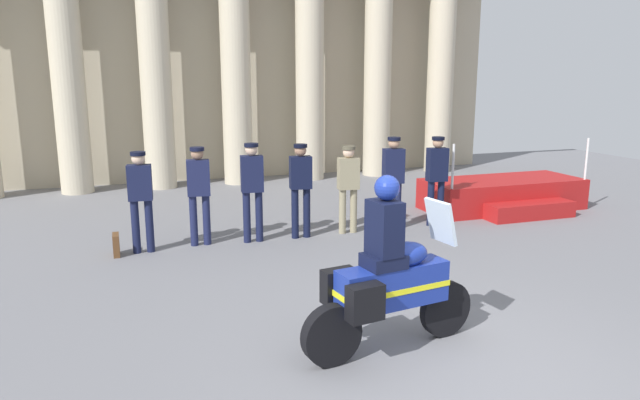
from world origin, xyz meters
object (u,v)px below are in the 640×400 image
officer_in_row_0 (140,194)px  officer_in_row_1 (199,188)px  briefcase_on_ground (116,245)px  officer_in_row_3 (301,183)px  reviewing_stand (504,195)px  officer_in_row_2 (252,184)px  officer_in_row_4 (348,182)px  officer_in_row_6 (437,174)px  officer_in_row_5 (393,176)px  motorcycle_with_rider (387,280)px

officer_in_row_0 → officer_in_row_1: 0.96m
briefcase_on_ground → officer_in_row_3: bearing=0.9°
reviewing_stand → officer_in_row_2: size_ratio=2.00×
officer_in_row_4 → officer_in_row_6: 1.82m
officer_in_row_5 → briefcase_on_ground: 5.03m
officer_in_row_6 → officer_in_row_3: bearing=6.0°
officer_in_row_3 → officer_in_row_4: 0.92m
officer_in_row_1 → motorcycle_with_rider: size_ratio=0.81×
reviewing_stand → officer_in_row_6: size_ratio=2.01×
officer_in_row_4 → officer_in_row_5: officer_in_row_5 is taller
officer_in_row_3 → briefcase_on_ground: (-3.15, -0.05, -0.82)m
motorcycle_with_rider → officer_in_row_0: bearing=108.2°
reviewing_stand → officer_in_row_3: bearing=-171.7°
officer_in_row_1 → motorcycle_with_rider: 4.81m
officer_in_row_1 → officer_in_row_6: bearing=-175.5°
reviewing_stand → officer_in_row_6: officer_in_row_6 is taller
officer_in_row_6 → briefcase_on_ground: officer_in_row_6 is taller
officer_in_row_5 → officer_in_row_6: size_ratio=1.02×
officer_in_row_0 → officer_in_row_4: officer_in_row_0 is taller
officer_in_row_3 → reviewing_stand: bearing=-165.6°
reviewing_stand → briefcase_on_ground: 8.05m
officer_in_row_2 → officer_in_row_4: size_ratio=1.07×
officer_in_row_0 → officer_in_row_3: size_ratio=0.99×
officer_in_row_2 → motorcycle_with_rider: 4.54m
officer_in_row_4 → officer_in_row_3: bearing=7.6°
officer_in_row_5 → motorcycle_with_rider: (-2.25, -4.47, -0.24)m
officer_in_row_0 → officer_in_row_2: (1.85, 0.02, 0.04)m
officer_in_row_1 → motorcycle_with_rider: bearing=112.0°
motorcycle_with_rider → briefcase_on_ground: 5.24m
officer_in_row_0 → officer_in_row_5: bearing=-174.2°
reviewing_stand → officer_in_row_5: size_ratio=1.98×
reviewing_stand → officer_in_row_1: (-6.64, -0.59, 0.69)m
officer_in_row_1 → officer_in_row_3: officer_in_row_1 is taller
officer_in_row_6 → motorcycle_with_rider: size_ratio=0.83×
officer_in_row_0 → officer_in_row_2: 1.85m
officer_in_row_2 → reviewing_stand: bearing=-167.0°
reviewing_stand → motorcycle_with_rider: size_ratio=1.67×
reviewing_stand → briefcase_on_ground: size_ratio=9.65×
officer_in_row_3 → motorcycle_with_rider: motorcycle_with_rider is taller
officer_in_row_3 → officer_in_row_1: bearing=2.2°
officer_in_row_0 → officer_in_row_3: officer_in_row_3 is taller
officer_in_row_0 → motorcycle_with_rider: bearing=122.9°
officer_in_row_5 → officer_in_row_6: bearing=-172.3°
officer_in_row_1 → briefcase_on_ground: bearing=13.1°
officer_in_row_0 → officer_in_row_2: size_ratio=0.96×
reviewing_stand → officer_in_row_2: 5.82m
reviewing_stand → officer_in_row_0: officer_in_row_0 is taller
officer_in_row_6 → motorcycle_with_rider: 5.52m
officer_in_row_4 → motorcycle_with_rider: (-1.38, -4.53, -0.16)m
officer_in_row_2 → officer_in_row_3: officer_in_row_2 is taller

